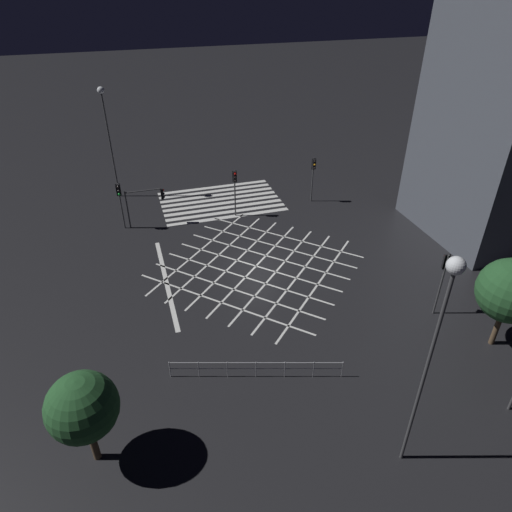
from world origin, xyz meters
The scene contains 12 objects.
ground_plane centered at (0.00, 0.00, 0.00)m, with size 200.00×200.00×0.00m, color black.
road_markings centered at (0.28, -6.53, 0.00)m, with size 15.83×22.24×0.01m.
traffic_light_nw_cross centered at (-8.93, 8.03, 3.03)m, with size 0.36×0.39×4.24m.
traffic_light_se_main centered at (6.41, -8.31, 2.39)m, with size 3.08×0.36×3.23m.
traffic_light_median_south centered at (-0.58, -7.81, 2.91)m, with size 0.36×0.39×4.07m.
traffic_light_sw_cross centered at (-7.81, -8.51, 2.89)m, with size 0.36×0.39×4.05m.
traffic_light_se_cross centered at (8.56, -8.30, 2.79)m, with size 0.36×0.39×3.91m.
street_lamp_west centered at (-1.71, 16.08, 7.83)m, with size 0.63×0.63×10.40m.
street_lamp_far centered at (8.70, -14.73, 7.15)m, with size 0.59×0.59×9.71m.
street_tree_near centered at (10.94, 12.21, 3.28)m, with size 2.92×2.92×4.76m.
street_tree_far centered at (-10.48, 11.33, 3.69)m, with size 3.48×3.48×5.45m.
pedestrian_railing centered at (3.00, 9.83, 0.67)m, with size 8.54×2.64×1.05m.
Camera 1 is at (7.82, 25.65, 18.15)m, focal length 32.00 mm.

